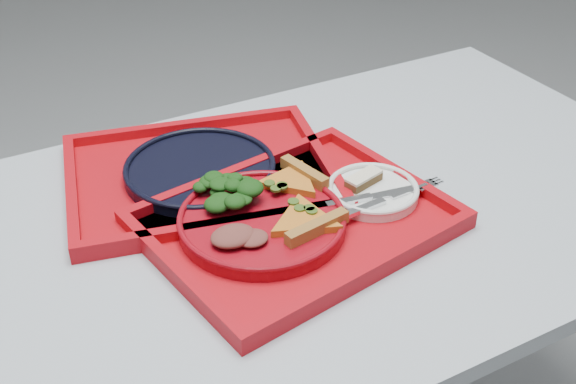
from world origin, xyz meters
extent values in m
cube|color=#A7AFBC|center=(0.00, 0.00, 0.73)|extent=(1.60, 0.80, 0.03)
cylinder|color=gray|center=(0.72, 0.32, 0.36)|extent=(0.05, 0.05, 0.72)
cube|color=#AE0912|center=(0.07, -0.04, 0.76)|extent=(0.50, 0.42, 0.01)
cube|color=#AE0912|center=(-0.01, 0.16, 0.76)|extent=(0.52, 0.44, 0.01)
cylinder|color=maroon|center=(0.02, -0.03, 0.77)|extent=(0.26, 0.26, 0.02)
cylinder|color=white|center=(0.22, -0.04, 0.77)|extent=(0.15, 0.15, 0.01)
cylinder|color=black|center=(-0.01, 0.16, 0.77)|extent=(0.26, 0.26, 0.02)
ellipsoid|color=black|center=(-0.01, 0.04, 0.80)|extent=(0.10, 0.09, 0.05)
ellipsoid|color=brown|center=(-0.05, -0.06, 0.79)|extent=(0.07, 0.05, 0.02)
cube|color=#472E17|center=(0.21, -0.02, 0.78)|extent=(0.07, 0.04, 0.01)
cube|color=beige|center=(0.21, -0.02, 0.79)|extent=(0.07, 0.04, 0.00)
cube|color=silver|center=(0.21, -0.06, 0.78)|extent=(0.19, 0.04, 0.01)
cube|color=silver|center=(0.22, -0.08, 0.78)|extent=(0.19, 0.03, 0.01)
camera|label=1|loc=(-0.38, -0.84, 1.43)|focal=45.00mm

